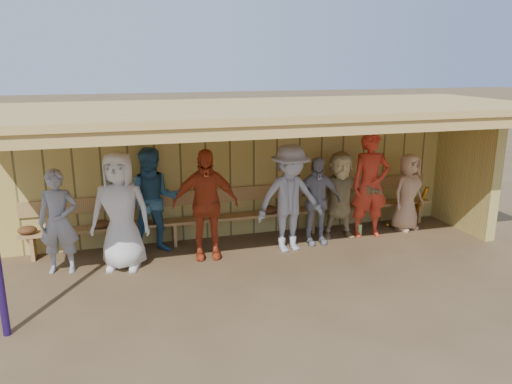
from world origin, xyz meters
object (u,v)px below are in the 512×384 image
at_px(player_g, 370,185).
at_px(bench, 244,209).
at_px(player_a, 59,222).
at_px(player_e, 290,199).
at_px(player_extra, 316,201).
at_px(player_b, 121,211).
at_px(player_d, 205,204).
at_px(player_c, 154,201).
at_px(player_h, 408,192).
at_px(player_f, 340,195).

relative_size(player_g, bench, 0.26).
relative_size(player_a, player_e, 0.88).
bearing_deg(player_extra, player_b, -174.23).
height_order(player_d, player_e, player_e).
height_order(player_b, player_extra, player_b).
bearing_deg(player_g, player_c, -177.16).
relative_size(player_e, player_extra, 1.17).
bearing_deg(player_b, player_e, 16.33).
distance_m(player_d, player_extra, 1.98).
distance_m(player_d, bench, 1.21).
bearing_deg(player_d, player_h, 10.88).
distance_m(player_h, bench, 3.14).
height_order(player_h, bench, player_h).
height_order(player_f, bench, player_f).
height_order(player_e, player_f, player_e).
distance_m(player_c, player_h, 4.74).
relative_size(player_e, player_h, 1.24).
relative_size(player_c, player_d, 0.99).
relative_size(player_d, player_h, 1.23).
height_order(player_b, player_d, player_b).
xyz_separation_m(player_a, player_e, (3.67, -0.12, 0.11)).
distance_m(player_a, player_g, 5.32).
distance_m(player_b, player_c, 0.77).
bearing_deg(player_f, player_a, -167.18).
distance_m(player_c, player_f, 3.31).
bearing_deg(player_extra, player_g, 7.46).
distance_m(player_f, player_g, 0.58).
distance_m(player_b, bench, 2.38).
relative_size(player_e, player_f, 1.14).
bearing_deg(bench, player_a, -166.68).
bearing_deg(player_e, player_f, 13.00).
xyz_separation_m(player_b, player_g, (4.41, 0.26, 0.04)).
bearing_deg(player_e, player_extra, 12.58).
xyz_separation_m(player_c, player_e, (2.21, -0.55, 0.02)).
distance_m(player_b, player_e, 2.76).
distance_m(player_g, bench, 2.34).
distance_m(player_b, player_g, 4.41).
height_order(player_a, player_c, player_c).
xyz_separation_m(player_a, bench, (3.10, 0.73, -0.28)).
bearing_deg(player_f, bench, 173.59).
height_order(player_e, bench, player_e).
bearing_deg(player_b, bench, 37.63).
xyz_separation_m(player_a, player_d, (2.24, -0.03, 0.10)).
distance_m(player_c, player_e, 2.27).
bearing_deg(player_c, player_h, 0.50).
bearing_deg(player_d, player_e, 3.05).
distance_m(player_a, player_e, 3.67).
bearing_deg(player_d, player_g, 9.88).
distance_m(player_f, bench, 1.76).
bearing_deg(player_h, player_a, 164.74).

